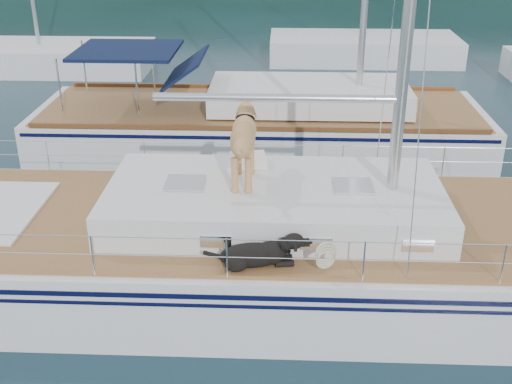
{
  "coord_description": "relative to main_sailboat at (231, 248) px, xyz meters",
  "views": [
    {
      "loc": [
        0.89,
        -9.03,
        5.9
      ],
      "look_at": [
        0.5,
        0.2,
        1.6
      ],
      "focal_mm": 45.0,
      "sensor_mm": 36.0,
      "label": 1
    }
  ],
  "objects": [
    {
      "name": "main_sailboat",
      "position": [
        0.0,
        0.0,
        0.0
      ],
      "size": [
        12.0,
        3.8,
        14.01
      ],
      "color": "white",
      "rests_on": "ground"
    },
    {
      "name": "ground",
      "position": [
        -0.09,
        0.0,
        -0.68
      ],
      "size": [
        120.0,
        120.0,
        0.0
      ],
      "primitive_type": "plane",
      "color": "black",
      "rests_on": "ground"
    },
    {
      "name": "neighbor_sailboat",
      "position": [
        0.36,
        6.2,
        -0.06
      ],
      "size": [
        11.0,
        3.5,
        13.3
      ],
      "color": "white",
      "rests_on": "ground"
    },
    {
      "name": "bg_boat_center",
      "position": [
        3.91,
        16.0,
        -0.23
      ],
      "size": [
        7.2,
        3.0,
        11.65
      ],
      "color": "white",
      "rests_on": "ground"
    },
    {
      "name": "bg_boat_west",
      "position": [
        -8.09,
        14.0,
        -0.24
      ],
      "size": [
        8.0,
        3.0,
        11.65
      ],
      "color": "white",
      "rests_on": "ground"
    }
  ]
}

